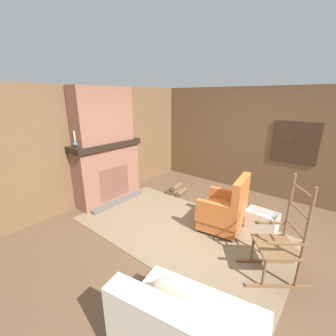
% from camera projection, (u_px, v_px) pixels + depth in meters
% --- Properties ---
extents(ground_plane, '(14.00, 14.00, 0.00)m').
position_uv_depth(ground_plane, '(195.00, 237.00, 3.71)').
color(ground_plane, brown).
extents(wood_panel_wall_left, '(0.06, 5.59, 2.43)m').
position_uv_depth(wood_panel_wall_left, '(98.00, 145.00, 4.85)').
color(wood_panel_wall_left, brown).
rests_on(wood_panel_wall_left, ground).
extents(wood_panel_wall_back, '(5.59, 0.09, 2.43)m').
position_uv_depth(wood_panel_wall_back, '(257.00, 142.00, 5.18)').
color(wood_panel_wall_back, brown).
rests_on(wood_panel_wall_back, ground).
extents(fireplace_hearth, '(0.64, 1.52, 1.31)m').
position_uv_depth(fireplace_hearth, '(108.00, 172.00, 4.86)').
color(fireplace_hearth, brown).
rests_on(fireplace_hearth, ground).
extents(chimney_breast, '(0.38, 1.25, 1.10)m').
position_uv_depth(chimney_breast, '(103.00, 115.00, 4.50)').
color(chimney_breast, brown).
rests_on(chimney_breast, fireplace_hearth).
extents(area_rug, '(3.60, 2.00, 0.01)m').
position_uv_depth(area_rug, '(179.00, 229.00, 3.93)').
color(area_rug, '#7A664C').
rests_on(area_rug, ground).
extents(armchair, '(0.79, 0.81, 1.00)m').
position_uv_depth(armchair, '(225.00, 211.00, 3.82)').
color(armchair, '#C6662D').
rests_on(armchair, ground).
extents(rocking_chair, '(0.92, 0.86, 1.33)m').
position_uv_depth(rocking_chair, '(279.00, 246.00, 2.80)').
color(rocking_chair, brown).
rests_on(rocking_chair, ground).
extents(firewood_stack, '(0.44, 0.42, 0.23)m').
position_uv_depth(firewood_stack, '(176.00, 190.00, 5.35)').
color(firewood_stack, brown).
rests_on(firewood_stack, ground).
extents(laundry_basket, '(0.52, 0.32, 0.33)m').
position_uv_depth(laundry_basket, '(262.00, 220.00, 3.90)').
color(laundry_basket, white).
rests_on(laundry_basket, ground).
extents(oil_lamp_vase, '(0.13, 0.13, 0.30)m').
position_uv_depth(oil_lamp_vase, '(76.00, 141.00, 4.22)').
color(oil_lamp_vase, '#47708E').
rests_on(oil_lamp_vase, fireplace_hearth).
extents(storage_case, '(0.17, 0.24, 0.14)m').
position_uv_depth(storage_case, '(107.00, 138.00, 4.75)').
color(storage_case, gray).
rests_on(storage_case, fireplace_hearth).
extents(sofa_segment, '(1.34, 1.02, 0.82)m').
position_uv_depth(sofa_segment, '(189.00, 335.00, 1.90)').
color(sofa_segment, beige).
rests_on(sofa_segment, ground).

